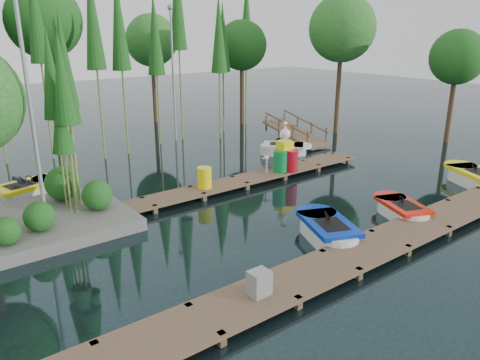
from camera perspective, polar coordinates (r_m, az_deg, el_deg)
ground_plane at (r=15.89m, az=-0.33°, el=-4.56°), size 90.00×90.00×0.00m
near_dock at (r=12.84m, az=12.09°, el=-9.67°), size 18.00×1.50×0.50m
far_dock at (r=18.25m, az=-2.58°, el=-0.74°), size 15.00×1.20×0.50m
tree_screen at (r=23.29m, az=-21.49°, el=16.93°), size 34.42×18.53×10.31m
lamp_island at (r=14.69m, az=-24.34°, el=9.23°), size 0.30×0.30×7.25m
lamp_rear at (r=26.13m, az=-8.21°, el=13.88°), size 0.30×0.30×7.25m
ramp at (r=26.08m, az=6.82°, el=5.77°), size 1.50×3.94×1.49m
boat_blue at (r=14.49m, az=10.59°, el=-6.07°), size 2.22×3.04×0.93m
boat_red at (r=16.75m, az=19.09°, el=-3.53°), size 1.90×2.65×0.81m
boat_yellow_near at (r=21.31m, az=26.66°, el=0.24°), size 2.38×3.19×0.98m
boat_yellow_far at (r=19.28m, az=-24.47°, el=-1.17°), size 2.98×1.84×1.39m
boat_white_far at (r=23.68m, az=5.38°, el=3.76°), size 2.64×2.66×1.22m
utility_cabinet at (r=10.92m, az=2.35°, el=-12.42°), size 0.48×0.40×0.59m
yellow_barrel at (r=17.75m, az=-4.36°, el=0.29°), size 0.54×0.54×0.81m
drum_cluster at (r=19.97m, az=5.59°, el=2.93°), size 1.22×1.12×2.10m
seagull_post at (r=19.50m, az=3.24°, el=2.31°), size 0.48×0.26×0.77m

